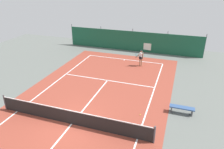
% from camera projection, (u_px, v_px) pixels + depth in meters
% --- Properties ---
extents(ground_plane, '(36.00, 36.00, 0.00)m').
position_uv_depth(ground_plane, '(72.00, 124.00, 13.06)').
color(ground_plane, slate).
extents(court_surface, '(11.02, 26.60, 0.01)m').
position_uv_depth(court_surface, '(72.00, 124.00, 13.06)').
color(court_surface, brown).
rests_on(court_surface, ground).
extents(tennis_net, '(10.12, 0.10, 1.10)m').
position_uv_depth(tennis_net, '(71.00, 117.00, 12.84)').
color(tennis_net, black).
rests_on(tennis_net, ground).
extents(back_fence, '(16.30, 0.98, 2.70)m').
position_uv_depth(back_fence, '(133.00, 44.00, 26.22)').
color(back_fence, '#195138').
rests_on(back_fence, ground).
extents(tennis_player, '(0.85, 0.64, 1.64)m').
position_uv_depth(tennis_player, '(141.00, 57.00, 21.21)').
color(tennis_player, '#9E7051').
rests_on(tennis_player, ground).
extents(tennis_ball_near_player, '(0.07, 0.07, 0.07)m').
position_uv_depth(tennis_ball_near_player, '(140.00, 115.00, 13.89)').
color(tennis_ball_near_player, '#CCDB33').
rests_on(tennis_ball_near_player, ground).
extents(parked_car, '(2.37, 4.37, 1.68)m').
position_uv_depth(parked_car, '(149.00, 41.00, 27.00)').
color(parked_car, silver).
rests_on(parked_car, ground).
extents(courtside_bench, '(1.60, 0.40, 0.49)m').
position_uv_depth(courtside_bench, '(182.00, 108.00, 13.94)').
color(courtside_bench, '#335184').
rests_on(courtside_bench, ground).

